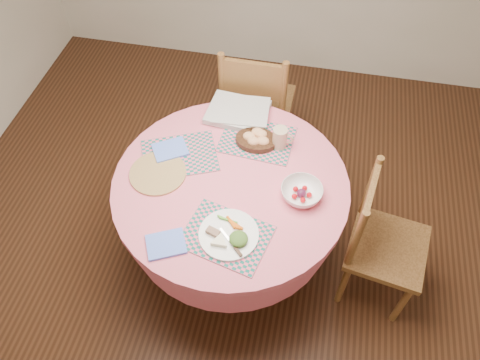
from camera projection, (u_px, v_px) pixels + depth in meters
The scene contains 16 objects.
ground at pixel (232, 253), 3.02m from camera, with size 4.00×4.00×0.00m, color #331C0F.
room_envelope at pixel (226, 16), 1.67m from camera, with size 4.01×4.01×2.71m.
dining_table at pixel (231, 204), 2.58m from camera, with size 1.24×1.24×0.75m.
chair_right at pixel (380, 241), 2.52m from camera, with size 0.47×0.49×0.92m.
chair_back at pixel (256, 104), 3.13m from camera, with size 0.47×0.45×1.00m.
placemat_front at pixel (226, 236), 2.22m from camera, with size 0.40×0.30×0.01m, color #116357.
placemat_left at pixel (180, 155), 2.54m from camera, with size 0.40×0.30×0.01m, color #116357.
placemat_back at pixel (257, 139), 2.61m from camera, with size 0.40×0.30×0.01m, color #116357.
wicker_trivet at pixel (158, 173), 2.46m from camera, with size 0.30×0.30×0.01m, color #966A41.
napkin_near at pixel (166, 244), 2.19m from camera, with size 0.18×0.14×0.01m, color #5D7FF1.
napkin_far at pixel (170, 150), 2.55m from camera, with size 0.18×0.14×0.01m, color #5D7FF1.
dinner_plate at pixel (230, 235), 2.21m from camera, with size 0.29×0.29×0.05m.
bread_bowl at pixel (256, 139), 2.57m from camera, with size 0.23×0.23×0.08m.
latte_mug at pixel (280, 138), 2.53m from camera, with size 0.12×0.08×0.12m.
fruit_bowl at pixel (302, 193), 2.35m from camera, with size 0.23×0.23×0.07m.
newspaper_stack at pixel (238, 112), 2.72m from camera, with size 0.37×0.30×0.04m.
Camera 1 is at (0.35, -1.45, 2.67)m, focal length 35.00 mm.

